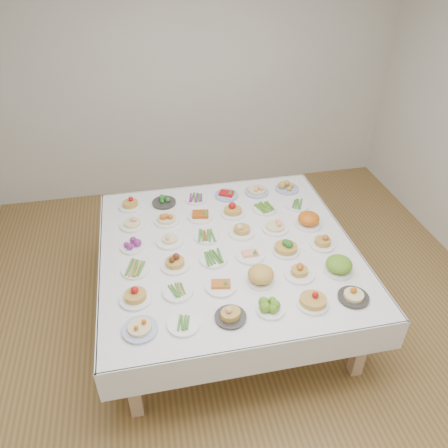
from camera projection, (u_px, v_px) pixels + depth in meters
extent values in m
plane|color=olive|center=(237.00, 323.00, 3.95)|extent=(5.00, 5.00, 0.00)
cube|color=silver|center=(191.00, 82.00, 5.12)|extent=(5.00, 0.02, 2.80)
cube|color=white|center=(228.00, 250.00, 3.66)|extent=(2.09, 2.09, 0.06)
cube|color=white|center=(207.00, 196.00, 4.55)|extent=(2.11, 0.02, 0.28)
cube|color=white|center=(260.00, 360.00, 2.89)|extent=(2.11, 0.01, 0.28)
cube|color=white|center=(342.00, 244.00, 3.89)|extent=(0.01, 2.11, 0.28)
cube|color=white|center=(102.00, 277.00, 3.55)|extent=(0.02, 2.11, 0.28)
cube|color=#D5B388|center=(132.00, 383.00, 3.05)|extent=(0.09, 0.09, 0.69)
cube|color=#D5B388|center=(361.00, 343.00, 3.33)|extent=(0.09, 0.09, 0.69)
cube|color=#D5B388|center=(126.00, 237.00, 4.42)|extent=(0.09, 0.09, 0.69)
cube|color=#D5B388|center=(289.00, 217.00, 4.70)|extent=(0.09, 0.09, 0.69)
cylinder|color=#4C66B2|center=(140.00, 330.00, 2.91)|extent=(0.24, 0.24, 0.02)
cylinder|color=white|center=(184.00, 325.00, 2.94)|extent=(0.22, 0.22, 0.02)
cylinder|color=#2F2D2A|center=(231.00, 318.00, 3.00)|extent=(0.22, 0.22, 0.02)
cylinder|color=white|center=(270.00, 310.00, 3.05)|extent=(0.20, 0.20, 0.02)
cylinder|color=white|center=(312.00, 304.00, 3.10)|extent=(0.22, 0.22, 0.02)
cylinder|color=#2F2D2A|center=(353.00, 298.00, 3.15)|extent=(0.22, 0.22, 0.02)
cylinder|color=white|center=(136.00, 299.00, 3.14)|extent=(0.23, 0.23, 0.02)
cylinder|color=white|center=(178.00, 292.00, 3.20)|extent=(0.22, 0.22, 0.02)
cylinder|color=white|center=(221.00, 287.00, 3.24)|extent=(0.23, 0.23, 0.02)
cylinder|color=white|center=(260.00, 281.00, 3.29)|extent=(0.21, 0.21, 0.02)
cylinder|color=white|center=(299.00, 275.00, 3.35)|extent=(0.23, 0.23, 0.02)
cylinder|color=white|center=(338.00, 270.00, 3.39)|extent=(0.22, 0.22, 0.02)
cylinder|color=white|center=(136.00, 270.00, 3.39)|extent=(0.21, 0.21, 0.02)
cylinder|color=white|center=(175.00, 266.00, 3.43)|extent=(0.22, 0.22, 0.02)
cylinder|color=white|center=(214.00, 259.00, 3.49)|extent=(0.22, 0.22, 0.02)
cylinder|color=white|center=(250.00, 256.00, 3.53)|extent=(0.23, 0.23, 0.02)
cylinder|color=white|center=(285.00, 251.00, 3.58)|extent=(0.22, 0.22, 0.02)
cylinder|color=white|center=(322.00, 245.00, 3.65)|extent=(0.21, 0.21, 0.02)
cylinder|color=white|center=(133.00, 247.00, 3.62)|extent=(0.20, 0.20, 0.02)
cylinder|color=white|center=(170.00, 241.00, 3.68)|extent=(0.23, 0.23, 0.02)
cylinder|color=white|center=(206.00, 237.00, 3.73)|extent=(0.20, 0.20, 0.02)
cylinder|color=white|center=(242.00, 233.00, 3.78)|extent=(0.23, 0.23, 0.02)
cylinder|color=white|center=(275.00, 229.00, 3.83)|extent=(0.22, 0.22, 0.02)
cylinder|color=white|center=(308.00, 224.00, 3.89)|extent=(0.24, 0.24, 0.02)
cylinder|color=white|center=(133.00, 225.00, 3.87)|extent=(0.22, 0.22, 0.02)
cylinder|color=white|center=(167.00, 221.00, 3.93)|extent=(0.22, 0.22, 0.02)
cylinder|color=white|center=(201.00, 217.00, 3.98)|extent=(0.22, 0.22, 0.02)
cylinder|color=white|center=(233.00, 214.00, 4.02)|extent=(0.22, 0.22, 0.02)
cylinder|color=white|center=(265.00, 209.00, 4.08)|extent=(0.22, 0.22, 0.02)
cylinder|color=white|center=(297.00, 206.00, 4.13)|extent=(0.21, 0.21, 0.02)
cylinder|color=white|center=(131.00, 207.00, 4.11)|extent=(0.21, 0.21, 0.02)
cylinder|color=#2F2D2A|center=(164.00, 203.00, 4.17)|extent=(0.22, 0.22, 0.02)
cylinder|color=white|center=(196.00, 199.00, 4.22)|extent=(0.21, 0.21, 0.02)
cylinder|color=#4C66B2|center=(226.00, 196.00, 4.28)|extent=(0.23, 0.23, 0.02)
cylinder|color=#4C66B2|center=(257.00, 192.00, 4.33)|extent=(0.23, 0.23, 0.02)
cylinder|color=#4C66B2|center=(287.00, 189.00, 4.38)|extent=(0.23, 0.23, 0.02)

